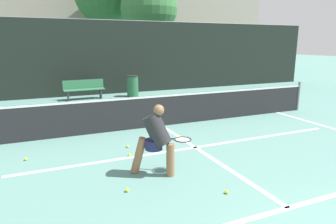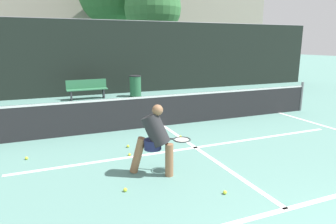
{
  "view_description": "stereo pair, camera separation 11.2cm",
  "coord_description": "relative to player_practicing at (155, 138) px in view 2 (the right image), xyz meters",
  "views": [
    {
      "loc": [
        -3.33,
        -0.84,
        2.46
      ],
      "look_at": [
        -0.72,
        5.15,
        0.95
      ],
      "focal_mm": 32.0,
      "sensor_mm": 36.0,
      "label": 1
    },
    {
      "loc": [
        -3.23,
        -0.88,
        2.46
      ],
      "look_at": [
        -0.72,
        5.15,
        0.95
      ],
      "focal_mm": 32.0,
      "sensor_mm": 36.0,
      "label": 2
    }
  ],
  "objects": [
    {
      "name": "court_service_line",
      "position": [
        1.41,
        1.04,
        -0.72
      ],
      "size": [
        8.25,
        0.1,
        0.01
      ],
      "primitive_type": "cube",
      "color": "white",
      "rests_on": "ground"
    },
    {
      "name": "courtside_bench",
      "position": [
        -0.08,
        8.66,
        -0.25
      ],
      "size": [
        1.79,
        0.45,
        0.86
      ],
      "rotation": [
        0.0,
        0.0,
        0.04
      ],
      "color": "#33724C",
      "rests_on": "ground"
    },
    {
      "name": "court_baseline_near",
      "position": [
        1.41,
        -1.93,
        -0.72
      ],
      "size": [
        11.0,
        0.1,
        0.01
      ],
      "primitive_type": "cube",
      "color": "white",
      "rests_on": "ground"
    },
    {
      "name": "tennis_ball_scattered_4",
      "position": [
        -2.32,
        1.76,
        -0.69
      ],
      "size": [
        0.07,
        0.07,
        0.07
      ],
      "primitive_type": "sphere",
      "color": "#D1E033",
      "rests_on": "ground"
    },
    {
      "name": "floodlight_mast",
      "position": [
        6.74,
        16.31,
        4.55
      ],
      "size": [
        1.1,
        0.24,
        8.27
      ],
      "color": "slate",
      "rests_on": "ground"
    },
    {
      "name": "tree_mid",
      "position": [
        5.12,
        14.31,
        3.92
      ],
      "size": [
        3.7,
        3.7,
        6.52
      ],
      "color": "brown",
      "rests_on": "ground"
    },
    {
      "name": "court_center_mark",
      "position": [
        1.41,
        0.61,
        -0.72
      ],
      "size": [
        0.1,
        5.09,
        0.01
      ],
      "primitive_type": "cube",
      "color": "white",
      "rests_on": "ground"
    },
    {
      "name": "tennis_ball_scattered_1",
      "position": [
        0.8,
        -1.18,
        -0.69
      ],
      "size": [
        0.07,
        0.07,
        0.07
      ],
      "primitive_type": "sphere",
      "color": "#D1E033",
      "rests_on": "ground"
    },
    {
      "name": "trash_bin",
      "position": [
        2.11,
        8.47,
        -0.23
      ],
      "size": [
        0.55,
        0.55,
        0.98
      ],
      "color": "#28603D",
      "rests_on": "ground"
    },
    {
      "name": "net",
      "position": [
        1.41,
        3.15,
        -0.22
      ],
      "size": [
        11.09,
        0.09,
        1.07
      ],
      "color": "slate",
      "rests_on": "ground"
    },
    {
      "name": "fence_back",
      "position": [
        1.41,
        9.67,
        1.04
      ],
      "size": [
        24.0,
        0.06,
        3.55
      ],
      "color": "black",
      "rests_on": "ground"
    },
    {
      "name": "player_practicing",
      "position": [
        0.0,
        0.0,
        0.0
      ],
      "size": [
        1.23,
        0.66,
        1.38
      ],
      "rotation": [
        0.0,
        0.0,
        -0.62
      ],
      "color": "#8C6042",
      "rests_on": "ground"
    },
    {
      "name": "tennis_ball_scattered_10",
      "position": [
        -0.2,
        1.12,
        -0.69
      ],
      "size": [
        0.07,
        0.07,
        0.07
      ],
      "primitive_type": "sphere",
      "color": "#D1E033",
      "rests_on": "ground"
    },
    {
      "name": "parked_car",
      "position": [
        1.4,
        12.35,
        -0.12
      ],
      "size": [
        1.61,
        3.91,
        1.45
      ],
      "color": "#B7B7BC",
      "rests_on": "ground"
    },
    {
      "name": "tennis_ball_scattered_5",
      "position": [
        1.39,
        1.87,
        -0.69
      ],
      "size": [
        0.07,
        0.07,
        0.07
      ],
      "primitive_type": "sphere",
      "color": "#D1E033",
      "rests_on": "ground"
    },
    {
      "name": "tennis_ball_scattered_6",
      "position": [
        -0.71,
        -0.45,
        -0.69
      ],
      "size": [
        0.07,
        0.07,
        0.07
      ],
      "primitive_type": "sphere",
      "color": "#D1E033",
      "rests_on": "ground"
    },
    {
      "name": "building_far",
      "position": [
        1.41,
        21.99,
        2.69
      ],
      "size": [
        36.0,
        2.4,
        6.84
      ],
      "primitive_type": "cube",
      "color": "gray",
      "rests_on": "ground"
    },
    {
      "name": "tennis_ball_scattered_9",
      "position": [
        -0.09,
        1.67,
        -0.69
      ],
      "size": [
        0.07,
        0.07,
        0.07
      ],
      "primitive_type": "sphere",
      "color": "#D1E033",
      "rests_on": "ground"
    }
  ]
}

